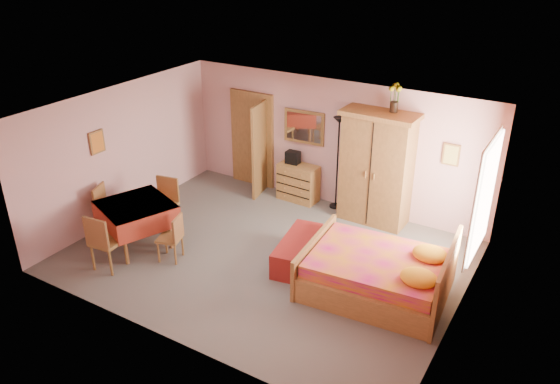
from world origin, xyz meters
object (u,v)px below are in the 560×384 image
Objects in this scene: wall_mirror at (304,127)px; chest_of_drawers at (298,183)px; stereo at (293,157)px; dining_table at (138,225)px; bed at (377,263)px; chair_south at (107,241)px; bench at (298,250)px; floor_lamp at (337,164)px; sunflower_vase at (395,98)px; wardrobe at (377,168)px; chair_east at (170,238)px; chair_north at (163,205)px; chair_west at (112,211)px.

chest_of_drawers is at bearing -93.77° from wall_mirror.
stereo is 0.24× the size of dining_table.
chest_of_drawers is 3.44m from bed.
wall_mirror is at bearing 92.60° from chest_of_drawers.
bench is at bearing 28.24° from chair_south.
stereo is 0.13× the size of bed.
floor_lamp is at bearing 53.77° from dining_table.
sunflower_vase is (1.89, -0.15, 0.92)m from wall_mirror.
wardrobe reaches higher than bed.
chair_south is 1.02m from chair_east.
chair_east is at bearing -106.45° from wall_mirror.
chest_of_drawers is 0.62× the size of bench.
chair_east is (0.77, -0.04, -0.00)m from dining_table.
wall_mirror is 0.68m from stereo.
chest_of_drawers is 0.43× the size of floor_lamp.
chair_north is 1.19× the size of chair_east.
chair_south reaches higher than chair_east.
bench is 2.76m from chair_north.
wardrobe is 1.39m from sunflower_vase.
bed is at bearing -91.73° from chair_east.
bench is 3.54m from chair_west.
chair_west is at bearing -142.92° from sunflower_vase.
chair_west is at bearing -123.91° from stereo.
chair_east is at bearing -126.74° from wardrobe.
sunflower_vase reaches higher than chest_of_drawers.
dining_table is 1.18× the size of chair_west.
chair_west is (-2.23, -3.26, -1.06)m from wall_mirror.
bench is (1.17, -2.11, -0.17)m from chest_of_drawers.
chair_east is (0.81, -0.76, -0.08)m from chair_north.
wardrobe is 5.00m from chair_west.
wardrobe is 2.22× the size of chair_north.
chair_west reaches higher than chair_east.
stereo is at bearing 179.70° from wardrobe.
dining_table is at bearing 62.80° from chair_west.
chair_east is at bearing -168.96° from bed.
chair_west is (-3.40, -0.94, 0.27)m from bench.
wall_mirror is at bearing 172.75° from floor_lamp.
dining_table is 1.38× the size of chair_east.
sunflower_vase is at bearing 0.87° from stereo.
bed is (0.74, -2.27, -1.97)m from sunflower_vase.
floor_lamp is 4.61m from chair_south.
chest_of_drawers is at bearing -178.06° from sunflower_vase.
floor_lamp is 2.97m from bed.
wardrobe is 2.64× the size of chair_east.
chair_west is (-0.77, 0.82, -0.02)m from chair_south.
sunflower_vase is 4.64m from chair_east.
stereo is at bearing 170.58° from chest_of_drawers.
chest_of_drawers is at bearing 63.79° from dining_table.
chair_west is at bearing -140.97° from wardrobe.
wardrobe reaches higher than wall_mirror.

